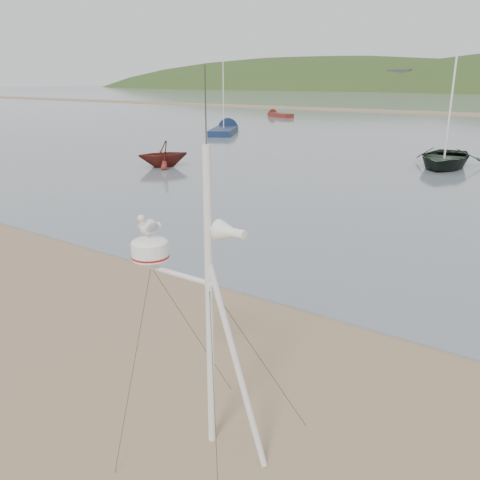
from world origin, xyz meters
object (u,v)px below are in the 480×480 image
Objects in this scene: mast_rig at (205,364)px; boat_dark at (449,119)px; boat_red at (162,142)px; sailboat_blue_near at (227,129)px; dinghy_red_far at (275,114)px.

mast_rig is 24.53m from boat_dark.
boat_red is (-12.41, -8.70, -1.20)m from boat_dark.
mast_rig is at bearing -53.42° from sailboat_blue_near.
boat_red is (-15.70, 15.57, 0.23)m from mast_rig.
boat_red is 0.36× the size of sailboat_blue_near.
sailboat_blue_near is at bearing 152.73° from boat_dark.
dinghy_red_far is (-31.19, 52.07, -0.86)m from mast_rig.
dinghy_red_far is at bearing 130.20° from boat_dark.
mast_rig is at bearing -13.22° from boat_red.
sailboat_blue_near reaches higher than mast_rig.
mast_rig is 0.88× the size of dinghy_red_far.
boat_dark is 1.90× the size of boat_red.
mast_rig is at bearing -87.17° from boat_dark.
sailboat_blue_near reaches higher than boat_red.
boat_red is at bearing -63.23° from sailboat_blue_near.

